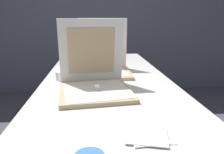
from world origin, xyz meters
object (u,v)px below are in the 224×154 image
(table, at_px, (107,86))
(pizza_box_front, at_px, (95,82))
(pizza_box_middle, at_px, (104,65))
(cup_white_mid, at_px, (60,76))
(cup_white_far, at_px, (76,65))
(napkin_pile, at_px, (148,135))

(table, xyz_separation_m, pizza_box_front, (-0.08, -0.24, 0.11))
(pizza_box_middle, height_order, cup_white_mid, pizza_box_middle)
(pizza_box_middle, xyz_separation_m, cup_white_mid, (-0.30, -0.18, -0.03))
(table, height_order, cup_white_mid, cup_white_mid)
(cup_white_mid, height_order, cup_white_far, same)
(pizza_box_middle, xyz_separation_m, napkin_pile, (0.11, -0.92, -0.05))
(cup_white_mid, bearing_deg, cup_white_far, 77.48)
(cup_white_far, relative_size, napkin_pile, 0.32)
(pizza_box_middle, bearing_deg, cup_white_far, 140.76)
(table, distance_m, pizza_box_middle, 0.21)
(pizza_box_middle, bearing_deg, napkin_pile, -83.38)
(pizza_box_middle, distance_m, cup_white_mid, 0.35)
(cup_white_mid, distance_m, napkin_pile, 0.85)
(pizza_box_middle, bearing_deg, table, -86.87)
(pizza_box_front, distance_m, napkin_pile, 0.53)
(pizza_box_front, relative_size, cup_white_far, 7.26)
(napkin_pile, bearing_deg, cup_white_far, 106.65)
(table, height_order, pizza_box_middle, pizza_box_middle)
(napkin_pile, bearing_deg, pizza_box_middle, 96.67)
(pizza_box_front, xyz_separation_m, pizza_box_middle, (0.07, 0.43, 0.00))
(table, height_order, cup_white_far, cup_white_far)
(table, relative_size, pizza_box_middle, 5.32)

